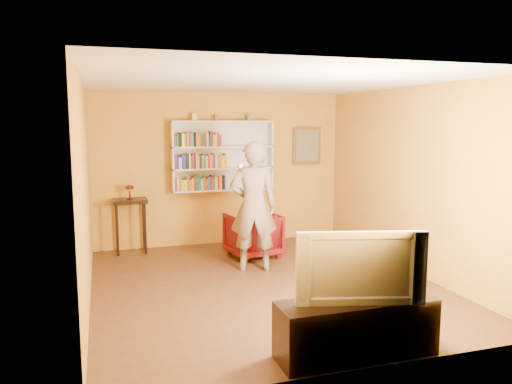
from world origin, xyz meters
TOP-DOWN VIEW (x-y plane):
  - room_shell at (0.00, 0.00)m, footprint 5.30×5.80m
  - bookshelf at (0.00, 2.41)m, footprint 1.80×0.29m
  - books_row_lower at (-0.40, 2.30)m, footprint 0.88×0.19m
  - books_row_middle at (-0.41, 2.31)m, footprint 0.90×0.19m
  - books_row_upper at (-0.45, 2.30)m, footprint 0.81×0.19m
  - ornament_left at (-0.49, 2.35)m, footprint 0.09×0.09m
  - ornament_centre at (-0.10, 2.35)m, footprint 0.07×0.07m
  - ornament_right at (0.48, 2.35)m, footprint 0.07×0.07m
  - framed_painting at (1.65, 2.46)m, footprint 0.55×0.05m
  - console_table at (-1.62, 2.25)m, footprint 0.56×0.43m
  - ruby_lustre at (-1.62, 2.25)m, footprint 0.15×0.15m
  - armchair at (0.27, 1.41)m, footprint 0.88×0.90m
  - person at (0.06, 0.70)m, footprint 0.80×0.62m
  - game_remote at (-0.22, 0.43)m, footprint 0.04×0.15m
  - tv_cabinet at (0.17, -2.25)m, footprint 1.52×0.46m
  - television at (0.17, -2.25)m, footprint 1.18×0.45m

SIDE VIEW (x-z plane):
  - tv_cabinet at x=0.17m, z-range 0.00..0.54m
  - armchair at x=0.27m, z-range 0.00..0.72m
  - console_table at x=-1.62m, z-range 0.30..1.22m
  - television at x=0.17m, z-range 0.54..1.22m
  - person at x=0.06m, z-range 0.00..1.92m
  - room_shell at x=0.00m, z-range -0.42..2.46m
  - ruby_lustre at x=-1.62m, z-range 0.97..1.21m
  - books_row_lower at x=-0.40m, z-range 0.99..1.26m
  - books_row_middle at x=-0.41m, z-range 1.38..1.64m
  - game_remote at x=-0.22m, z-range 1.57..1.61m
  - bookshelf at x=0.00m, z-range 0.98..2.21m
  - framed_painting at x=1.65m, z-range 1.40..2.10m
  - books_row_upper at x=-0.45m, z-range 1.76..2.02m
  - ornament_centre at x=-0.10m, z-range 2.21..2.31m
  - ornament_right at x=0.48m, z-range 2.21..2.31m
  - ornament_left at x=-0.49m, z-range 2.21..2.33m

